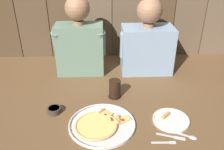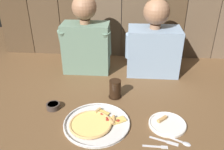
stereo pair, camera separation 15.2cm
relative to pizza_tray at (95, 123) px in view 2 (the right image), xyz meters
name	(u,v)px [view 2 (the right image)]	position (x,y,z in m)	size (l,w,h in m)	color
ground_plane	(115,107)	(0.11, 0.17, -0.01)	(3.20, 3.20, 0.00)	brown
pizza_tray	(95,123)	(0.00, 0.00, 0.00)	(0.39, 0.39, 0.03)	silver
dinner_plate	(167,124)	(0.41, 0.03, 0.00)	(0.22, 0.22, 0.03)	white
drinking_glass	(115,89)	(0.10, 0.30, 0.05)	(0.09, 0.09, 0.13)	black
dipping_bowl	(53,106)	(-0.29, 0.13, 0.01)	(0.08, 0.08, 0.03)	#3D332D
table_fork	(157,146)	(0.34, -0.15, -0.01)	(0.13, 0.02, 0.01)	silver
table_knife	(164,141)	(0.38, -0.11, -0.01)	(0.15, 0.07, 0.01)	silver
table_spoon	(183,142)	(0.48, -0.11, -0.01)	(0.13, 0.08, 0.01)	silver
diner_left	(86,37)	(-0.16, 0.68, 0.27)	(0.40, 0.21, 0.61)	slate
diner_right	(154,41)	(0.37, 0.68, 0.26)	(0.43, 0.24, 0.59)	#849EB7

